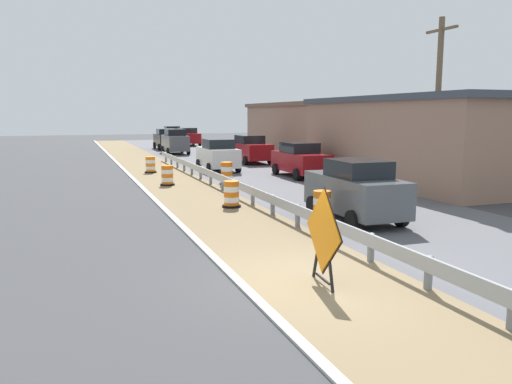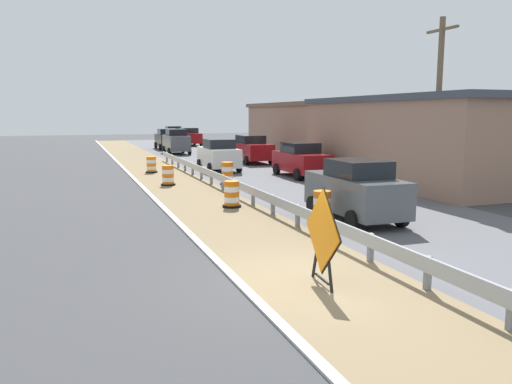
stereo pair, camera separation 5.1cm
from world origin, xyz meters
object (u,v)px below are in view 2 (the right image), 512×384
Objects in this scene: car_lead_far_lane at (168,139)px; traffic_barrel_far at (227,174)px; traffic_barrel_nearest at (322,210)px; traffic_barrel_mid at (168,176)px; car_lead_near_lane at (219,155)px; traffic_barrel_farther at (151,165)px; car_distant_a at (301,160)px; car_distant_b at (176,142)px; car_mid_far_lane at (189,137)px; car_trailing_near_lane at (251,149)px; traffic_barrel_close at (232,195)px; car_distant_c at (174,134)px; utility_pole_near at (438,106)px; car_trailing_far_lane at (355,190)px; warning_sign_diamond at (322,234)px.

traffic_barrel_far is at bearing 176.67° from car_lead_far_lane.
traffic_barrel_mid is (-2.96, 10.73, -0.06)m from traffic_barrel_nearest.
traffic_barrel_nearest is at bearing 176.24° from car_lead_near_lane.
traffic_barrel_farther is 4.16m from car_lead_near_lane.
car_distant_b is at bearing -169.88° from car_distant_a.
traffic_barrel_nearest is 41.96m from car_mid_far_lane.
traffic_barrel_close is at bearing -21.55° from car_trailing_near_lane.
car_distant_c reaches higher than car_mid_far_lane.
car_distant_a is (3.02, -24.77, -0.06)m from car_lead_far_lane.
car_distant_b is 18.65m from car_distant_c.
car_trailing_near_lane is 0.65× the size of utility_pole_near.
traffic_barrel_close is 0.22× the size of car_mid_far_lane.
traffic_barrel_farther is 0.20× the size of car_trailing_near_lane.
car_trailing_far_lane is 0.58× the size of utility_pole_near.
car_distant_a is (3.36, 11.31, -0.05)m from car_trailing_far_lane.
car_mid_far_lane is 1.00× the size of car_distant_c.
car_lead_far_lane is 6.28m from car_mid_far_lane.
car_distant_b reaches higher than car_distant_c.
utility_pole_near is at bearing -43.11° from traffic_barrel_far.
car_lead_near_lane is 32.69m from car_distant_c.
warning_sign_diamond is at bearing 174.59° from car_lead_far_lane.
car_lead_far_lane is at bearing 87.29° from traffic_barrel_nearest.
traffic_barrel_mid is (-1.20, 6.74, -0.01)m from traffic_barrel_close.
traffic_barrel_mid is 0.25× the size of car_distant_b.
warning_sign_diamond is 0.47× the size of car_distant_a.
warning_sign_diamond is 2.06× the size of traffic_barrel_close.
warning_sign_diamond is 26.53m from car_trailing_near_lane.
car_lead_near_lane reaches higher than traffic_barrel_mid.
car_lead_near_lane is at bearing -94.99° from warning_sign_diamond.
car_trailing_far_lane is at bearing -152.24° from utility_pole_near.
car_lead_far_lane is (4.67, 25.64, 0.58)m from traffic_barrel_mid.
car_lead_near_lane is at bearing 179.23° from car_distant_b.
car_distant_a is at bearing -108.57° from warning_sign_diamond.
traffic_barrel_farther is at bearing -11.77° from car_distant_c.
traffic_barrel_far is 38.91m from car_distant_c.
car_mid_far_lane is (8.07, 30.92, 0.54)m from traffic_barrel_mid.
car_lead_near_lane is at bearing 1.83° from car_trailing_far_lane.
warning_sign_diamond is 0.47× the size of car_lead_far_lane.
car_lead_far_lane is 24.95m from car_distant_a.
car_trailing_far_lane reaches higher than car_trailing_near_lane.
car_trailing_near_lane is at bearing 26.31° from traffic_barrel_farther.
car_lead_far_lane reaches higher than traffic_barrel_far.
car_distant_b is (0.18, 14.15, 0.10)m from car_lead_near_lane.
car_distant_a is 36.98m from car_distant_c.
car_lead_far_lane reaches higher than traffic_barrel_nearest.
traffic_barrel_farther is 0.21× the size of car_mid_far_lane.
traffic_barrel_farther is 16.91m from utility_pole_near.
traffic_barrel_far is 26.46m from car_lead_far_lane.
traffic_barrel_mid is 11.32m from car_trailing_far_lane.
car_mid_far_lane is 1.16× the size of car_distant_b.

